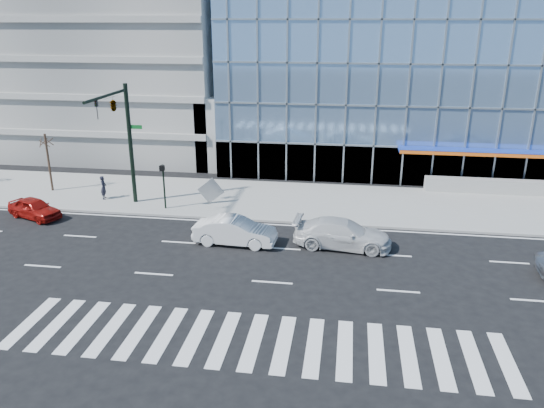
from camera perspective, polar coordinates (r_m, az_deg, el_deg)
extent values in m
plane|color=black|center=(29.54, 1.15, -4.83)|extent=(160.00, 160.00, 0.00)
cube|color=gray|center=(36.91, 2.74, 0.35)|extent=(120.00, 8.00, 0.15)
cube|color=#7AA0CB|center=(53.97, 20.35, 13.38)|extent=(42.00, 26.00, 15.00)
cube|color=gray|center=(57.70, -16.14, 16.63)|extent=(24.00, 24.00, 20.00)
cube|color=gray|center=(46.59, -3.35, 8.12)|extent=(6.00, 8.00, 6.00)
cylinder|color=black|center=(36.61, -14.98, 6.19)|extent=(0.28, 0.28, 8.00)
cylinder|color=black|center=(33.47, -17.39, 11.05)|extent=(0.18, 5.60, 0.18)
imported|color=black|center=(32.32, -18.34, 9.60)|extent=(0.18, 0.22, 1.10)
imported|color=black|center=(34.27, -16.72, 10.28)|extent=(0.48, 2.24, 0.90)
cube|color=#0C591E|center=(36.20, -14.48, 8.03)|extent=(0.90, 0.05, 0.25)
cylinder|color=black|center=(35.45, -11.53, 1.84)|extent=(0.12, 0.12, 3.00)
cube|color=black|center=(34.95, -11.75, 3.80)|extent=(0.30, 0.25, 0.35)
cylinder|color=#332319|center=(41.54, -22.89, 4.14)|extent=(0.16, 0.16, 4.20)
ellipsoid|color=#332319|center=(41.17, -23.19, 6.39)|extent=(1.10, 1.10, 0.90)
imported|color=silver|center=(29.74, 7.58, -3.18)|extent=(5.57, 2.62, 1.57)
imported|color=silver|center=(29.95, -4.00, -2.92)|extent=(4.75, 1.88, 1.54)
imported|color=maroon|center=(36.99, -24.19, -0.42)|extent=(4.10, 2.81, 1.30)
imported|color=black|center=(38.62, -17.66, 1.71)|extent=(0.50, 0.66, 1.64)
cube|color=#979797|center=(36.08, -6.60, 1.44)|extent=(1.75, 0.61, 1.82)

